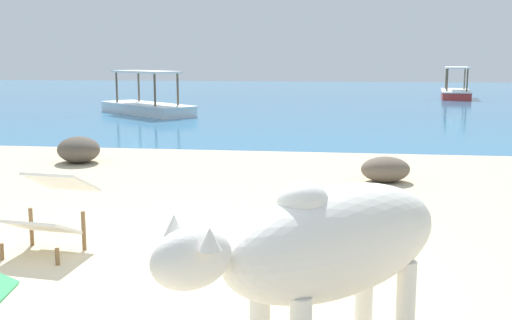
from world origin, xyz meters
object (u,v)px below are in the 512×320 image
cow (331,244)px  boat_white (147,105)px  boat_red (456,91)px  deck_chair_far (53,206)px

cow → boat_white: bearing=-116.0°
boat_white → boat_red: bearing=-98.3°
boat_white → boat_red: 13.96m
deck_chair_far → boat_red: size_ratio=0.22×
cow → deck_chair_far: size_ratio=1.97×
deck_chair_far → boat_white: boat_white is taller
cow → deck_chair_far: (-2.41, 1.77, -0.31)m
boat_white → cow: bearing=151.9°
deck_chair_far → boat_white: (-3.32, 12.90, -0.13)m
boat_white → deck_chair_far: bearing=145.0°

